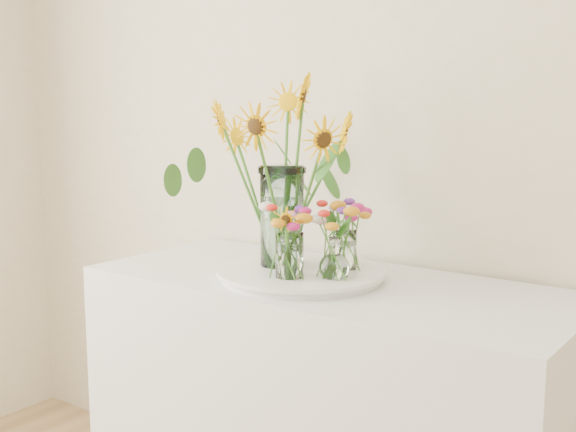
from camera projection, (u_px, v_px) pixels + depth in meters
The scene contains 10 objects.
counter at pixel (327, 430), 2.11m from camera, with size 1.40×0.60×0.90m, color white.
tray at pixel (301, 275), 2.05m from camera, with size 0.46×0.46×0.03m, color white.
mason_jar at pixel (282, 217), 2.08m from camera, with size 0.13×0.13×0.30m, color #A6CFC3.
sunflower_bouquet at pixel (282, 172), 2.06m from camera, with size 0.67×0.67×0.56m, color #FFBF05, non-canonical shape.
small_vase_a at pixel (289, 256), 1.94m from camera, with size 0.08×0.08×0.13m, color white.
wildflower_posy_a at pixel (289, 239), 1.94m from camera, with size 0.21×0.21×0.22m, color orange, non-canonical shape.
small_vase_b at pixel (334, 258), 1.94m from camera, with size 0.08×0.08×0.12m, color white, non-canonical shape.
wildflower_posy_b at pixel (334, 242), 1.93m from camera, with size 0.21×0.21×0.21m, color orange, non-canonical shape.
small_vase_c at pixel (345, 250), 2.05m from camera, with size 0.07×0.07×0.12m, color white.
wildflower_posy_c at pixel (345, 235), 2.04m from camera, with size 0.21×0.21×0.21m, color orange, non-canonical shape.
Camera 1 is at (0.86, 0.25, 1.39)m, focal length 45.00 mm.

